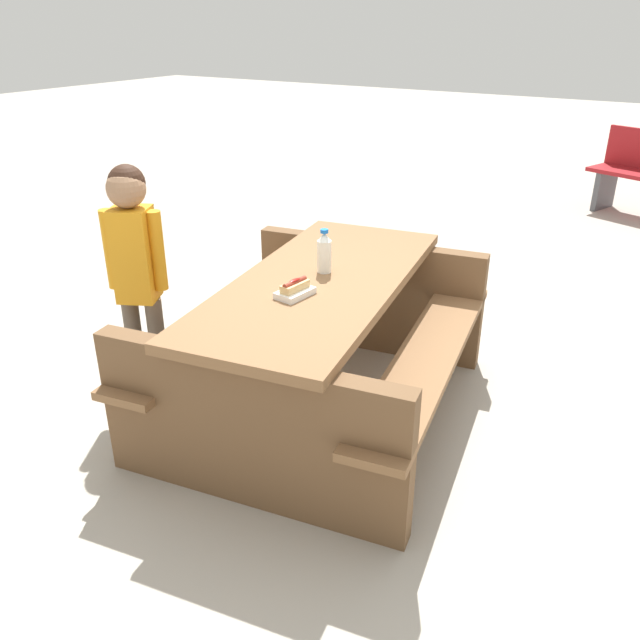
{
  "coord_description": "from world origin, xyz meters",
  "views": [
    {
      "loc": [
        2.5,
        1.54,
        1.93
      ],
      "look_at": [
        0.0,
        0.0,
        0.52
      ],
      "focal_mm": 36.22,
      "sensor_mm": 36.0,
      "label": 1
    }
  ],
  "objects_px": {
    "soda_bottle": "(324,253)",
    "hotdog_tray": "(295,290)",
    "picnic_table": "(320,334)",
    "child_in_coat": "(135,255)"
  },
  "relations": [
    {
      "from": "picnic_table",
      "to": "soda_bottle",
      "type": "xyz_separation_m",
      "value": [
        -0.09,
        -0.03,
        0.41
      ]
    },
    {
      "from": "picnic_table",
      "to": "child_in_coat",
      "type": "bearing_deg",
      "value": -68.0
    },
    {
      "from": "picnic_table",
      "to": "child_in_coat",
      "type": "height_order",
      "value": "child_in_coat"
    },
    {
      "from": "child_in_coat",
      "to": "picnic_table",
      "type": "bearing_deg",
      "value": 112.0
    },
    {
      "from": "soda_bottle",
      "to": "hotdog_tray",
      "type": "xyz_separation_m",
      "value": [
        0.33,
        0.04,
        -0.07
      ]
    },
    {
      "from": "soda_bottle",
      "to": "child_in_coat",
      "type": "xyz_separation_m",
      "value": [
        0.45,
        -0.85,
        -0.04
      ]
    },
    {
      "from": "picnic_table",
      "to": "hotdog_tray",
      "type": "bearing_deg",
      "value": 3.5
    },
    {
      "from": "soda_bottle",
      "to": "hotdog_tray",
      "type": "bearing_deg",
      "value": 7.68
    },
    {
      "from": "soda_bottle",
      "to": "hotdog_tray",
      "type": "relative_size",
      "value": 1.15
    },
    {
      "from": "picnic_table",
      "to": "child_in_coat",
      "type": "xyz_separation_m",
      "value": [
        0.36,
        -0.88,
        0.37
      ]
    }
  ]
}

